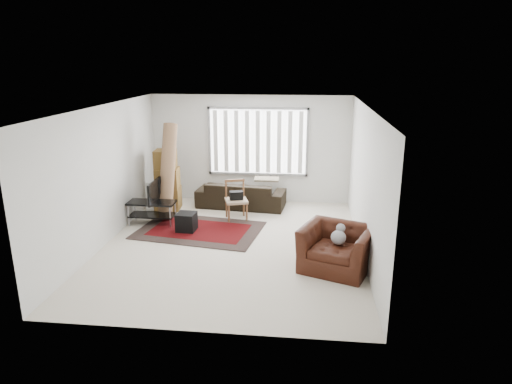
# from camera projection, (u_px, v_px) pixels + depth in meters

# --- Properties ---
(room) EXTENTS (6.00, 6.02, 2.71)m
(room) POSITION_uv_depth(u_px,v_px,m) (237.00, 153.00, 9.01)
(room) COLOR beige
(room) RESTS_ON ground
(persian_rug) EXTENTS (2.79, 2.08, 0.02)m
(persian_rug) POSITION_uv_depth(u_px,v_px,m) (199.00, 230.00, 9.77)
(persian_rug) COLOR black
(persian_rug) RESTS_ON ground
(tv_stand) EXTENTS (1.04, 0.47, 0.52)m
(tv_stand) POSITION_uv_depth(u_px,v_px,m) (152.00, 208.00, 10.07)
(tv_stand) COLOR black
(tv_stand) RESTS_ON ground
(tv) EXTENTS (0.11, 0.84, 0.48)m
(tv) POSITION_uv_depth(u_px,v_px,m) (151.00, 191.00, 9.96)
(tv) COLOR black
(tv) RESTS_ON tv_stand
(subwoofer) EXTENTS (0.41, 0.41, 0.39)m
(subwoofer) POSITION_uv_depth(u_px,v_px,m) (186.00, 222.00, 9.68)
(subwoofer) COLOR black
(subwoofer) RESTS_ON persian_rug
(moving_boxes) EXTENTS (0.64, 0.59, 1.46)m
(moving_boxes) POSITION_uv_depth(u_px,v_px,m) (167.00, 182.00, 11.02)
(moving_boxes) COLOR brown
(moving_boxes) RESTS_ON ground
(white_flatpack) EXTENTS (0.55, 0.28, 0.67)m
(white_flatpack) POSITION_uv_depth(u_px,v_px,m) (157.00, 197.00, 11.03)
(white_flatpack) COLOR silver
(white_flatpack) RESTS_ON ground
(rolled_rug) EXTENTS (0.39, 1.01, 2.15)m
(rolled_rug) POSITION_uv_depth(u_px,v_px,m) (168.00, 171.00, 10.44)
(rolled_rug) COLOR brown
(rolled_rug) RESTS_ON ground
(sofa) EXTENTS (2.24, 1.14, 0.83)m
(sofa) POSITION_uv_depth(u_px,v_px,m) (241.00, 191.00, 11.26)
(sofa) COLOR black
(sofa) RESTS_ON ground
(side_chair) EXTENTS (0.60, 0.60, 0.90)m
(side_chair) POSITION_uv_depth(u_px,v_px,m) (236.00, 198.00, 10.35)
(side_chair) COLOR #89735A
(side_chair) RESTS_ON ground
(armchair) EXTENTS (1.48, 1.39, 0.88)m
(armchair) POSITION_uv_depth(u_px,v_px,m) (337.00, 245.00, 7.88)
(armchair) COLOR #38150B
(armchair) RESTS_ON ground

